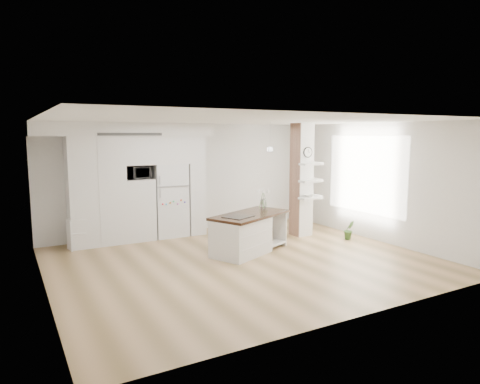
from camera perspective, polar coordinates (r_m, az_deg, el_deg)
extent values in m
cube|color=tan|center=(8.41, 0.43, -9.15)|extent=(7.00, 6.00, 0.01)
cube|color=white|center=(8.05, 0.45, 9.57)|extent=(7.00, 6.00, 0.04)
cube|color=silver|center=(10.81, -7.44, 1.86)|extent=(7.00, 0.04, 2.70)
cube|color=silver|center=(5.74, 15.44, -3.50)|extent=(7.00, 0.04, 2.70)
cube|color=silver|center=(7.09, -24.97, -1.84)|extent=(0.04, 6.00, 2.70)
cube|color=silver|center=(10.30, 17.64, 1.28)|extent=(0.04, 6.00, 2.70)
cube|color=white|center=(9.91, -18.61, 0.12)|extent=(1.20, 0.65, 2.40)
cube|color=white|center=(10.19, -13.37, -2.27)|extent=(0.65, 0.65, 1.42)
cube|color=white|center=(10.05, -13.62, 5.42)|extent=(0.65, 0.65, 0.65)
cube|color=white|center=(10.27, -9.57, 5.57)|extent=(0.85, 0.65, 0.65)
cube|color=white|center=(10.57, -6.27, 0.93)|extent=(0.40, 0.65, 2.40)
cube|color=silver|center=(9.96, -14.92, 8.09)|extent=(4.00, 0.70, 0.30)
cube|color=#262626|center=(9.63, -14.39, 7.48)|extent=(1.40, 0.04, 0.06)
cube|color=white|center=(10.39, -9.44, -1.05)|extent=(0.78, 0.66, 1.75)
cube|color=#B2B2B7|center=(10.03, -8.82, 0.75)|extent=(0.78, 0.01, 0.03)
cube|color=silver|center=(10.38, 8.23, 1.61)|extent=(0.40, 0.40, 2.70)
cube|color=tan|center=(10.25, 7.30, 1.55)|extent=(0.02, 0.40, 2.70)
cube|color=tan|center=(10.55, 7.54, 1.72)|extent=(0.40, 0.02, 2.70)
cylinder|color=black|center=(10.17, 9.01, 5.26)|extent=(0.25, 0.03, 0.25)
cylinder|color=white|center=(10.16, 9.07, 5.25)|extent=(0.21, 0.01, 0.21)
plane|color=white|center=(10.47, 16.40, 2.25)|extent=(0.00, 2.40, 2.40)
cylinder|color=white|center=(9.13, 9.33, 5.61)|extent=(0.12, 0.12, 0.10)
cube|color=white|center=(8.70, 0.15, -6.00)|extent=(1.37, 1.17, 0.75)
cube|color=white|center=(9.45, 3.23, -6.64)|extent=(0.88, 0.95, 0.04)
cube|color=white|center=(9.63, 4.23, -4.68)|extent=(0.34, 0.71, 0.75)
cube|color=#331C0F|center=(8.87, 1.35, -3.08)|extent=(1.98, 1.51, 0.05)
cube|color=black|center=(8.54, -0.21, -3.28)|extent=(0.67, 0.63, 0.01)
cube|color=#9A764A|center=(9.38, 3.09, -5.93)|extent=(0.44, 0.39, 0.22)
cylinder|color=white|center=(9.40, 3.11, -1.62)|extent=(0.12, 0.12, 0.22)
cube|color=white|center=(9.75, -21.80, -5.34)|extent=(0.08, 0.32, 0.66)
cube|color=white|center=(9.90, -18.86, -5.00)|extent=(0.08, 0.32, 0.66)
cube|color=white|center=(9.76, -20.41, -3.36)|extent=(0.60, 0.40, 0.03)
cube|color=white|center=(9.82, -20.33, -5.01)|extent=(0.57, 0.39, 0.03)
sphere|color=white|center=(9.89, -19.86, -6.08)|extent=(0.32, 0.32, 0.32)
imported|color=#3C6829|center=(10.32, 14.34, -4.91)|extent=(0.29, 0.25, 0.45)
imported|color=#3C6829|center=(11.49, 8.89, -3.45)|extent=(0.31, 0.31, 0.47)
imported|color=#2D2D2D|center=(10.03, -13.45, 2.53)|extent=(0.54, 0.37, 0.30)
imported|color=#3C6829|center=(10.64, 9.34, 2.68)|extent=(0.27, 0.23, 0.30)
imported|color=white|center=(10.19, 9.22, -0.50)|extent=(0.22, 0.22, 0.05)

